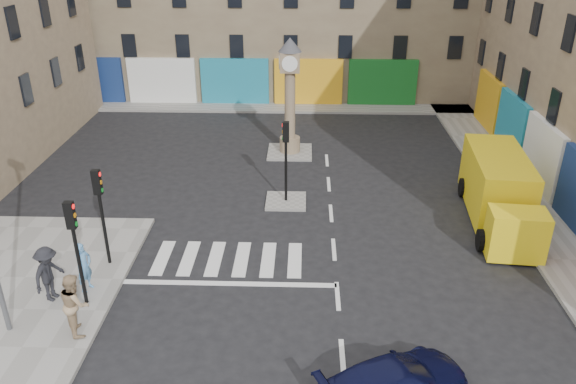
{
  "coord_description": "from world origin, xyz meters",
  "views": [
    {
      "loc": [
        -1.18,
        -14.64,
        11.46
      ],
      "look_at": [
        -1.81,
        4.93,
        2.0
      ],
      "focal_mm": 35.0,
      "sensor_mm": 36.0,
      "label": 1
    }
  ],
  "objects_px": {
    "pedestrian_blue": "(84,267)",
    "clock_pillar": "(290,90)",
    "yellow_van": "(499,191)",
    "pedestrian_dark": "(49,274)",
    "navy_sedan": "(394,382)",
    "pedestrian_tan": "(75,303)",
    "traffic_light_left_far": "(100,202)",
    "traffic_light_left_near": "(74,237)",
    "traffic_light_island": "(286,149)"
  },
  "relations": [
    {
      "from": "navy_sedan",
      "to": "pedestrian_dark",
      "type": "bearing_deg",
      "value": 43.64
    },
    {
      "from": "pedestrian_blue",
      "to": "pedestrian_tan",
      "type": "distance_m",
      "value": 2.19
    },
    {
      "from": "pedestrian_blue",
      "to": "traffic_light_island",
      "type": "bearing_deg",
      "value": -23.11
    },
    {
      "from": "pedestrian_blue",
      "to": "pedestrian_dark",
      "type": "distance_m",
      "value": 1.1
    },
    {
      "from": "traffic_light_island",
      "to": "yellow_van",
      "type": "bearing_deg",
      "value": -7.64
    },
    {
      "from": "traffic_light_left_far",
      "to": "clock_pillar",
      "type": "bearing_deg",
      "value": 61.06
    },
    {
      "from": "traffic_light_left_near",
      "to": "navy_sedan",
      "type": "xyz_separation_m",
      "value": [
        9.55,
        -3.74,
        -2.01
      ]
    },
    {
      "from": "pedestrian_dark",
      "to": "traffic_light_left_near",
      "type": "bearing_deg",
      "value": -83.11
    },
    {
      "from": "yellow_van",
      "to": "pedestrian_dark",
      "type": "bearing_deg",
      "value": -153.08
    },
    {
      "from": "traffic_light_left_near",
      "to": "navy_sedan",
      "type": "distance_m",
      "value": 10.45
    },
    {
      "from": "traffic_light_left_far",
      "to": "yellow_van",
      "type": "xyz_separation_m",
      "value": [
        15.29,
        4.19,
        -1.33
      ]
    },
    {
      "from": "traffic_light_left_far",
      "to": "pedestrian_dark",
      "type": "height_order",
      "value": "traffic_light_left_far"
    },
    {
      "from": "yellow_van",
      "to": "pedestrian_dark",
      "type": "distance_m",
      "value": 17.67
    },
    {
      "from": "pedestrian_dark",
      "to": "pedestrian_blue",
      "type": "bearing_deg",
      "value": -44.38
    },
    {
      "from": "clock_pillar",
      "to": "pedestrian_dark",
      "type": "height_order",
      "value": "clock_pillar"
    },
    {
      "from": "traffic_light_left_near",
      "to": "pedestrian_blue",
      "type": "distance_m",
      "value": 1.75
    },
    {
      "from": "traffic_light_left_far",
      "to": "pedestrian_blue",
      "type": "bearing_deg",
      "value": -97.4
    },
    {
      "from": "traffic_light_left_near",
      "to": "traffic_light_left_far",
      "type": "relative_size",
      "value": 1.0
    },
    {
      "from": "yellow_van",
      "to": "pedestrian_dark",
      "type": "height_order",
      "value": "yellow_van"
    },
    {
      "from": "traffic_light_island",
      "to": "traffic_light_left_near",
      "type": "bearing_deg",
      "value": -128.93
    },
    {
      "from": "clock_pillar",
      "to": "pedestrian_tan",
      "type": "distance_m",
      "value": 16.5
    },
    {
      "from": "clock_pillar",
      "to": "yellow_van",
      "type": "bearing_deg",
      "value": -38.69
    },
    {
      "from": "clock_pillar",
      "to": "pedestrian_blue",
      "type": "xyz_separation_m",
      "value": [
        -6.52,
        -13.07,
        -2.5
      ]
    },
    {
      "from": "traffic_light_island",
      "to": "yellow_van",
      "type": "xyz_separation_m",
      "value": [
        8.99,
        -1.21,
        -1.3
      ]
    },
    {
      "from": "traffic_light_island",
      "to": "pedestrian_tan",
      "type": "height_order",
      "value": "traffic_light_island"
    },
    {
      "from": "traffic_light_left_near",
      "to": "traffic_light_left_far",
      "type": "distance_m",
      "value": 2.4
    },
    {
      "from": "traffic_light_left_near",
      "to": "pedestrian_tan",
      "type": "xyz_separation_m",
      "value": [
        0.3,
        -1.39,
        -1.47
      ]
    },
    {
      "from": "traffic_light_left_far",
      "to": "pedestrian_dark",
      "type": "xyz_separation_m",
      "value": [
        -1.17,
        -2.22,
        -1.5
      ]
    },
    {
      "from": "yellow_van",
      "to": "pedestrian_tan",
      "type": "distance_m",
      "value": 16.99
    },
    {
      "from": "clock_pillar",
      "to": "yellow_van",
      "type": "xyz_separation_m",
      "value": [
        8.99,
        -7.2,
        -2.26
      ]
    },
    {
      "from": "traffic_light_left_far",
      "to": "clock_pillar",
      "type": "xyz_separation_m",
      "value": [
        6.3,
        11.4,
        0.93
      ]
    },
    {
      "from": "navy_sedan",
      "to": "pedestrian_dark",
      "type": "relative_size",
      "value": 2.16
    },
    {
      "from": "traffic_light_island",
      "to": "yellow_van",
      "type": "relative_size",
      "value": 0.5
    },
    {
      "from": "pedestrian_dark",
      "to": "clock_pillar",
      "type": "bearing_deg",
      "value": -13.27
    },
    {
      "from": "traffic_light_left_near",
      "to": "clock_pillar",
      "type": "bearing_deg",
      "value": 65.45
    },
    {
      "from": "clock_pillar",
      "to": "pedestrian_tan",
      "type": "relative_size",
      "value": 3.03
    },
    {
      "from": "traffic_light_left_far",
      "to": "navy_sedan",
      "type": "height_order",
      "value": "traffic_light_left_far"
    },
    {
      "from": "pedestrian_blue",
      "to": "clock_pillar",
      "type": "bearing_deg",
      "value": -6.95
    },
    {
      "from": "clock_pillar",
      "to": "pedestrian_tan",
      "type": "bearing_deg",
      "value": -111.56
    },
    {
      "from": "navy_sedan",
      "to": "pedestrian_tan",
      "type": "xyz_separation_m",
      "value": [
        -9.25,
        2.35,
        0.54
      ]
    },
    {
      "from": "traffic_light_left_far",
      "to": "pedestrian_blue",
      "type": "relative_size",
      "value": 2.06
    },
    {
      "from": "traffic_light_left_near",
      "to": "clock_pillar",
      "type": "xyz_separation_m",
      "value": [
        6.3,
        13.8,
        0.93
      ]
    },
    {
      "from": "yellow_van",
      "to": "pedestrian_tan",
      "type": "relative_size",
      "value": 3.64
    },
    {
      "from": "traffic_light_left_near",
      "to": "pedestrian_dark",
      "type": "bearing_deg",
      "value": 171.43
    },
    {
      "from": "traffic_light_island",
      "to": "pedestrian_blue",
      "type": "bearing_deg",
      "value": -132.67
    },
    {
      "from": "clock_pillar",
      "to": "pedestrian_tan",
      "type": "height_order",
      "value": "clock_pillar"
    },
    {
      "from": "navy_sedan",
      "to": "yellow_van",
      "type": "xyz_separation_m",
      "value": [
        5.75,
        10.33,
        0.68
      ]
    },
    {
      "from": "pedestrian_blue",
      "to": "traffic_light_left_far",
      "type": "bearing_deg",
      "value": 12.15
    },
    {
      "from": "clock_pillar",
      "to": "pedestrian_blue",
      "type": "bearing_deg",
      "value": -116.51
    },
    {
      "from": "navy_sedan",
      "to": "clock_pillar",
      "type": "bearing_deg",
      "value": -15.8
    }
  ]
}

